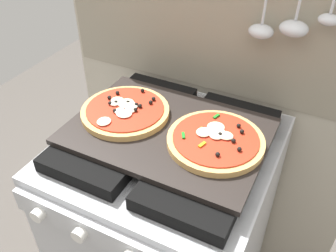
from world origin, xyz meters
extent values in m
cube|color=#B2A893|center=(0.00, 0.34, 0.78)|extent=(1.10, 0.03, 1.55)
cube|color=gray|center=(0.00, 0.32, 1.15)|extent=(1.08, 0.00, 0.56)
ellipsoid|color=silver|center=(0.15, 0.29, 1.12)|extent=(0.07, 0.06, 0.04)
ellipsoid|color=silver|center=(0.24, 0.29, 1.14)|extent=(0.08, 0.07, 0.04)
ellipsoid|color=silver|center=(0.32, 0.29, 1.18)|extent=(0.05, 0.05, 0.03)
cube|color=#B7BABF|center=(0.00, 0.00, 0.43)|extent=(0.60, 0.60, 0.86)
cube|color=black|center=(0.00, 0.00, 0.85)|extent=(0.59, 0.59, 0.01)
cube|color=black|center=(-0.14, 0.00, 0.88)|extent=(0.24, 0.51, 0.04)
cube|color=black|center=(0.14, 0.00, 0.88)|extent=(0.24, 0.51, 0.04)
cube|color=#B7BABF|center=(0.00, -0.31, 0.80)|extent=(0.58, 0.02, 0.07)
cylinder|color=silver|center=(-0.20, -0.33, 0.80)|extent=(0.04, 0.02, 0.04)
cylinder|color=silver|center=(-0.07, -0.33, 0.80)|extent=(0.04, 0.02, 0.04)
cube|color=black|center=(0.00, 0.00, 0.91)|extent=(0.54, 0.38, 0.02)
cylinder|color=tan|center=(-0.14, 0.01, 0.93)|extent=(0.26, 0.26, 0.02)
cylinder|color=#B72D19|center=(-0.14, 0.01, 0.94)|extent=(0.23, 0.23, 0.00)
ellipsoid|color=#F4EACC|center=(-0.18, 0.01, 0.94)|extent=(0.03, 0.02, 0.01)
ellipsoid|color=#F4EACC|center=(-0.18, 0.02, 0.94)|extent=(0.04, 0.04, 0.01)
ellipsoid|color=#F4EACC|center=(-0.14, -0.02, 0.94)|extent=(0.03, 0.03, 0.01)
ellipsoid|color=#F4EACC|center=(-0.16, -0.08, 0.94)|extent=(0.04, 0.04, 0.01)
ellipsoid|color=#F4EACC|center=(-0.13, -0.02, 0.94)|extent=(0.05, 0.04, 0.01)
ellipsoid|color=#F4EACC|center=(-0.12, 0.00, 0.94)|extent=(0.03, 0.03, 0.01)
ellipsoid|color=#F4EACC|center=(-0.13, 0.02, 0.94)|extent=(0.05, 0.04, 0.01)
ellipsoid|color=#F4EACC|center=(-0.14, 0.02, 0.94)|extent=(0.03, 0.03, 0.01)
ellipsoid|color=#F4EACC|center=(-0.15, 0.02, 0.94)|extent=(0.05, 0.05, 0.01)
sphere|color=black|center=(-0.16, -0.03, 0.94)|extent=(0.01, 0.01, 0.01)
sphere|color=black|center=(-0.10, 0.03, 0.94)|extent=(0.01, 0.01, 0.01)
sphere|color=black|center=(-0.09, 0.08, 0.94)|extent=(0.01, 0.01, 0.01)
sphere|color=black|center=(-0.09, 0.06, 0.94)|extent=(0.01, 0.01, 0.01)
sphere|color=black|center=(-0.21, 0.02, 0.94)|extent=(0.01, 0.01, 0.01)
sphere|color=black|center=(-0.12, 0.03, 0.94)|extent=(0.01, 0.01, 0.01)
sphere|color=black|center=(-0.19, 0.00, 0.94)|extent=(0.01, 0.01, 0.01)
sphere|color=black|center=(-0.14, 0.10, 0.94)|extent=(0.01, 0.01, 0.01)
sphere|color=black|center=(-0.18, 0.01, 0.94)|extent=(0.01, 0.01, 0.01)
sphere|color=black|center=(-0.14, 0.03, 0.94)|extent=(0.01, 0.01, 0.01)
sphere|color=black|center=(-0.20, 0.06, 0.94)|extent=(0.01, 0.01, 0.01)
sphere|color=black|center=(-0.11, 0.01, 0.94)|extent=(0.01, 0.01, 0.01)
cylinder|color=tan|center=(0.14, 0.00, 0.93)|extent=(0.26, 0.26, 0.02)
cylinder|color=#B72D19|center=(0.14, 0.00, 0.94)|extent=(0.23, 0.23, 0.00)
ellipsoid|color=beige|center=(0.11, 0.01, 0.94)|extent=(0.03, 0.03, 0.01)
ellipsoid|color=beige|center=(0.10, 0.00, 0.94)|extent=(0.04, 0.04, 0.01)
ellipsoid|color=beige|center=(0.16, 0.01, 0.94)|extent=(0.04, 0.04, 0.01)
ellipsoid|color=beige|center=(0.13, 0.04, 0.94)|extent=(0.05, 0.05, 0.01)
ellipsoid|color=beige|center=(0.14, 0.00, 0.94)|extent=(0.03, 0.03, 0.01)
ellipsoid|color=beige|center=(0.14, 0.02, 0.94)|extent=(0.03, 0.02, 0.01)
sphere|color=black|center=(0.18, 0.07, 0.94)|extent=(0.01, 0.01, 0.01)
cube|color=#19721E|center=(0.11, 0.08, 0.94)|extent=(0.01, 0.03, 0.00)
sphere|color=black|center=(0.19, 0.05, 0.94)|extent=(0.01, 0.01, 0.01)
sphere|color=black|center=(0.19, 0.00, 0.94)|extent=(0.01, 0.01, 0.01)
cube|color=red|center=(0.17, 0.02, 0.94)|extent=(0.01, 0.02, 0.00)
sphere|color=black|center=(0.21, -0.02, 0.94)|extent=(0.01, 0.01, 0.01)
sphere|color=black|center=(0.17, -0.07, 0.94)|extent=(0.01, 0.01, 0.01)
cube|color=gold|center=(0.10, 0.01, 0.94)|extent=(0.03, 0.01, 0.00)
cube|color=#19721E|center=(0.06, -0.03, 0.94)|extent=(0.02, 0.02, 0.00)
sphere|color=black|center=(0.15, 0.01, 0.94)|extent=(0.01, 0.01, 0.01)
cube|color=gold|center=(0.12, -0.05, 0.94)|extent=(0.01, 0.03, 0.00)
camera|label=1|loc=(0.36, -0.71, 1.54)|focal=38.84mm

